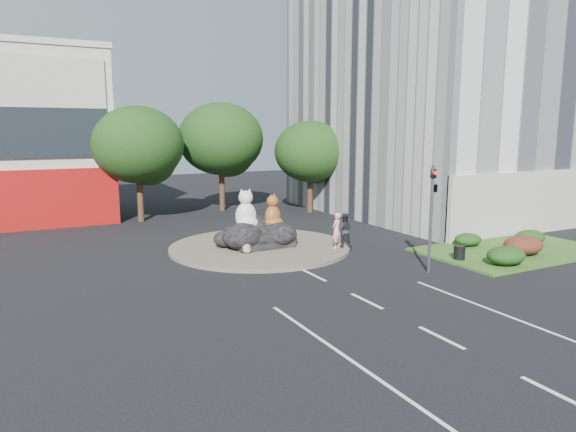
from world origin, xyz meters
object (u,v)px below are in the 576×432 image
Objects in this scene: cat_tabby at (273,211)px; pedestrian_pink at (337,230)px; cat_white at (246,209)px; kitten_white at (290,239)px; kitten_calico at (247,245)px; litter_bin at (459,252)px; pedestrian_dark at (344,230)px.

pedestrian_pink is at bearing -79.24° from cat_tabby.
kitten_white is at bearing -27.38° from cat_white.
kitten_white is at bearing 36.07° from kitten_calico.
cat_tabby is at bearing 133.70° from litter_bin.
pedestrian_dark reaches higher than kitten_white.
cat_white is 11.46m from litter_bin.
kitten_white is 0.40× the size of pedestrian_pink.
cat_white is 1.22× the size of pedestrian_dark.
kitten_calico reaches higher than litter_bin.
cat_tabby is at bearing 59.52° from kitten_calico.
cat_tabby reaches higher than pedestrian_pink.
kitten_calico is 10.87m from litter_bin.
kitten_white is 3.04m from pedestrian_dark.
pedestrian_pink is at bearing 13.29° from kitten_calico.
pedestrian_dark is at bearing 14.65° from kitten_calico.
cat_white is at bearing -0.22° from pedestrian_dark.
cat_tabby is 1.01× the size of pedestrian_pink.
cat_white is 2.93× the size of kitten_white.
cat_tabby is 10.18m from litter_bin.
pedestrian_dark is at bearing 129.25° from litter_bin.
pedestrian_dark is 2.73× the size of litter_bin.
cat_white is 2.42m from kitten_calico.
pedestrian_dark is (3.11, -2.57, -0.93)m from cat_tabby.
litter_bin is at bearing 160.72° from pedestrian_dark.
kitten_white is 1.13× the size of litter_bin.
litter_bin is (3.83, -4.69, -0.68)m from pedestrian_dark.
pedestrian_dark reaches higher than kitten_calico.
cat_white reaches higher than kitten_white.
pedestrian_pink is 2.80× the size of litter_bin.
pedestrian_pink is 0.50m from pedestrian_dark.
cat_white reaches higher than cat_tabby.
cat_tabby is (1.51, -0.28, -0.17)m from cat_white.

